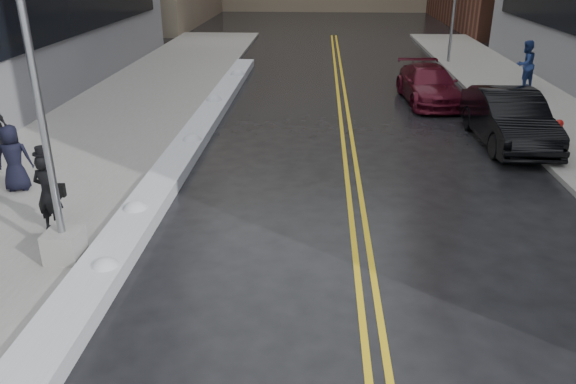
# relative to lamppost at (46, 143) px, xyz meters

# --- Properties ---
(ground) EXTENTS (160.00, 160.00, 0.00)m
(ground) POSITION_rel_lamppost_xyz_m (3.30, -2.00, -2.53)
(ground) COLOR black
(ground) RESTS_ON ground
(sidewalk_west) EXTENTS (5.50, 50.00, 0.15)m
(sidewalk_west) POSITION_rel_lamppost_xyz_m (-2.45, 8.00, -2.46)
(sidewalk_west) COLOR gray
(sidewalk_west) RESTS_ON ground
(lane_line_left) EXTENTS (0.12, 50.00, 0.01)m
(lane_line_left) POSITION_rel_lamppost_xyz_m (5.65, 8.00, -2.53)
(lane_line_left) COLOR gold
(lane_line_left) RESTS_ON ground
(lane_line_right) EXTENTS (0.12, 50.00, 0.01)m
(lane_line_right) POSITION_rel_lamppost_xyz_m (5.95, 8.00, -2.53)
(lane_line_right) COLOR gold
(lane_line_right) RESTS_ON ground
(snow_ridge) EXTENTS (0.90, 30.00, 0.34)m
(snow_ridge) POSITION_rel_lamppost_xyz_m (0.85, 6.00, -2.36)
(snow_ridge) COLOR silver
(snow_ridge) RESTS_ON ground
(lamppost) EXTENTS (0.65, 0.65, 7.62)m
(lamppost) POSITION_rel_lamppost_xyz_m (0.00, 0.00, 0.00)
(lamppost) COLOR gray
(lamppost) RESTS_ON sidewalk_west
(fire_hydrant) EXTENTS (0.26, 0.26, 0.73)m
(fire_hydrant) POSITION_rel_lamppost_xyz_m (12.30, 8.00, -1.98)
(fire_hydrant) COLOR maroon
(fire_hydrant) RESTS_ON sidewalk_east
(pedestrian_fedora) EXTENTS (0.70, 0.53, 1.72)m
(pedestrian_fedora) POSITION_rel_lamppost_xyz_m (-0.78, 1.21, -1.52)
(pedestrian_fedora) COLOR black
(pedestrian_fedora) RESTS_ON sidewalk_west
(pedestrian_c) EXTENTS (0.92, 0.71, 1.68)m
(pedestrian_c) POSITION_rel_lamppost_xyz_m (-2.63, 3.32, -1.55)
(pedestrian_c) COLOR black
(pedestrian_c) RESTS_ON sidewalk_west
(pedestrian_east) EXTENTS (1.25, 1.19, 2.03)m
(pedestrian_east) POSITION_rel_lamppost_xyz_m (13.71, 15.73, -1.37)
(pedestrian_east) COLOR navy
(pedestrian_east) RESTS_ON sidewalk_east
(car_black) EXTENTS (1.90, 5.16, 1.69)m
(car_black) POSITION_rel_lamppost_xyz_m (10.80, 8.18, -1.69)
(car_black) COLOR black
(car_black) RESTS_ON ground
(car_maroon) EXTENTS (2.29, 5.03, 1.43)m
(car_maroon) POSITION_rel_lamppost_xyz_m (9.25, 13.50, -1.82)
(car_maroon) COLOR #480B1A
(car_maroon) RESTS_ON ground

